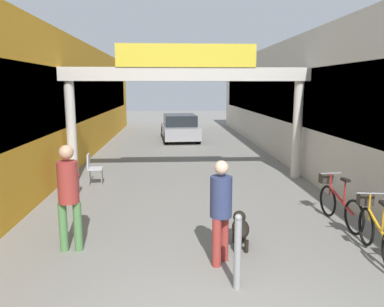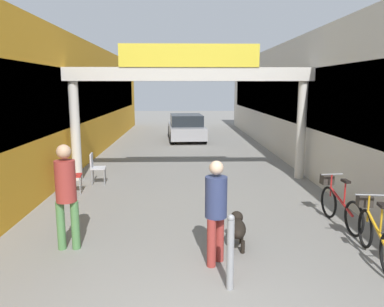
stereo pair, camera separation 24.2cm
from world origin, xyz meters
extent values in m
cube|color=gold|center=(-5.10, 11.00, 2.18)|extent=(3.00, 26.00, 4.37)
cube|color=black|center=(-3.62, 11.00, 2.40)|extent=(0.04, 23.40, 1.75)
cube|color=beige|center=(5.10, 11.00, 2.18)|extent=(3.00, 26.00, 4.37)
cube|color=black|center=(3.62, 11.00, 2.40)|extent=(0.04, 23.40, 1.75)
cylinder|color=beige|center=(-3.35, 7.89, 1.45)|extent=(0.28, 0.28, 2.91)
cylinder|color=beige|center=(3.35, 7.89, 1.45)|extent=(0.28, 0.28, 2.91)
cube|color=beige|center=(0.00, 7.89, 3.10)|extent=(7.40, 0.44, 0.38)
cube|color=yellow|center=(0.00, 7.69, 3.61)|extent=(3.96, 0.10, 0.64)
cylinder|color=#99332D|center=(0.22, 2.27, 0.38)|extent=(0.20, 0.20, 0.77)
cylinder|color=#99332D|center=(0.37, 2.46, 0.38)|extent=(0.20, 0.20, 0.77)
cylinder|color=navy|center=(0.29, 2.37, 1.09)|extent=(0.48, 0.48, 0.64)
sphere|color=beige|center=(0.29, 2.37, 1.54)|extent=(0.30, 0.30, 0.22)
cylinder|color=#4C7F47|center=(-2.29, 2.97, 0.42)|extent=(0.15, 0.15, 0.85)
cylinder|color=#4C7F47|center=(-2.05, 2.98, 0.42)|extent=(0.15, 0.15, 0.85)
cylinder|color=#99332D|center=(-2.17, 2.98, 1.20)|extent=(0.35, 0.35, 0.70)
sphere|color=tan|center=(-2.17, 2.98, 1.70)|extent=(0.25, 0.25, 0.24)
ellipsoid|color=black|center=(0.72, 2.93, 0.35)|extent=(0.37, 0.70, 0.27)
sphere|color=black|center=(0.75, 3.23, 0.44)|extent=(0.25, 0.25, 0.23)
sphere|color=white|center=(0.74, 3.13, 0.34)|extent=(0.18, 0.18, 0.16)
cylinder|color=black|center=(0.65, 3.14, 0.11)|extent=(0.08, 0.08, 0.21)
cylinder|color=black|center=(0.83, 3.12, 0.11)|extent=(0.08, 0.08, 0.21)
cylinder|color=black|center=(0.61, 2.74, 0.11)|extent=(0.08, 0.08, 0.21)
cylinder|color=black|center=(0.79, 2.72, 0.11)|extent=(0.08, 0.08, 0.21)
torus|color=black|center=(2.94, 2.91, 0.34)|extent=(0.14, 0.67, 0.67)
cube|color=gold|center=(2.87, 2.40, 0.52)|extent=(0.17, 0.94, 0.34)
cylinder|color=gold|center=(2.85, 2.28, 0.74)|extent=(0.04, 0.04, 0.42)
cylinder|color=gold|center=(2.93, 2.85, 0.72)|extent=(0.04, 0.04, 0.46)
cylinder|color=gray|center=(2.93, 2.85, 0.96)|extent=(0.46, 0.09, 0.03)
cube|color=#332D28|center=(2.96, 3.05, 0.80)|extent=(0.27, 0.23, 0.20)
torus|color=black|center=(2.89, 4.41, 0.34)|extent=(0.10, 0.67, 0.67)
torus|color=black|center=(2.96, 3.39, 0.34)|extent=(0.10, 0.67, 0.67)
cube|color=red|center=(2.92, 3.90, 0.52)|extent=(0.11, 0.94, 0.34)
cylinder|color=red|center=(2.93, 3.78, 0.74)|extent=(0.03, 0.03, 0.42)
cube|color=black|center=(2.93, 3.78, 0.96)|extent=(0.12, 0.23, 0.05)
cylinder|color=red|center=(2.89, 4.35, 0.72)|extent=(0.03, 0.03, 0.46)
cylinder|color=gray|center=(2.89, 4.35, 0.96)|extent=(0.46, 0.06, 0.03)
cube|color=#332D28|center=(2.88, 4.55, 0.80)|extent=(0.25, 0.22, 0.20)
cylinder|color=gray|center=(0.43, 1.60, 0.50)|extent=(0.10, 0.10, 0.99)
sphere|color=gray|center=(0.43, 1.60, 1.02)|extent=(0.10, 0.10, 0.10)
cylinder|color=gray|center=(-2.90, 6.62, 0.23)|extent=(0.03, 0.03, 0.45)
cylinder|color=gray|center=(-2.86, 6.29, 0.23)|extent=(0.03, 0.03, 0.45)
cylinder|color=gray|center=(-3.24, 6.58, 0.23)|extent=(0.03, 0.03, 0.45)
cylinder|color=gray|center=(-3.19, 6.24, 0.23)|extent=(0.03, 0.03, 0.45)
cube|color=#B2231E|center=(-3.05, 6.43, 0.47)|extent=(0.45, 0.45, 0.04)
cube|color=#B2231E|center=(-3.23, 6.41, 0.69)|extent=(0.09, 0.40, 0.40)
cylinder|color=gray|center=(-2.45, 7.52, 0.23)|extent=(0.03, 0.03, 0.45)
cylinder|color=gray|center=(-2.41, 7.18, 0.23)|extent=(0.03, 0.03, 0.45)
cylinder|color=gray|center=(-2.79, 7.49, 0.23)|extent=(0.03, 0.03, 0.45)
cylinder|color=gray|center=(-2.75, 7.15, 0.23)|extent=(0.03, 0.03, 0.45)
cube|color=silver|center=(-2.60, 7.34, 0.47)|extent=(0.44, 0.44, 0.04)
cube|color=silver|center=(-2.78, 7.32, 0.69)|extent=(0.08, 0.40, 0.40)
cube|color=#99999E|center=(0.01, 16.35, 0.48)|extent=(2.00, 4.10, 0.60)
cube|color=#1E2328|center=(0.02, 16.20, 1.06)|extent=(1.71, 2.30, 0.55)
cylinder|color=black|center=(-0.87, 17.75, 0.30)|extent=(0.24, 0.61, 0.60)
cylinder|color=black|center=(0.71, 17.85, 0.30)|extent=(0.24, 0.61, 0.60)
cylinder|color=black|center=(-0.69, 14.86, 0.30)|extent=(0.24, 0.61, 0.60)
cylinder|color=black|center=(0.90, 14.96, 0.30)|extent=(0.24, 0.61, 0.60)
camera|label=1|loc=(-0.47, -3.12, 2.75)|focal=35.00mm
camera|label=2|loc=(-0.23, -3.13, 2.75)|focal=35.00mm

